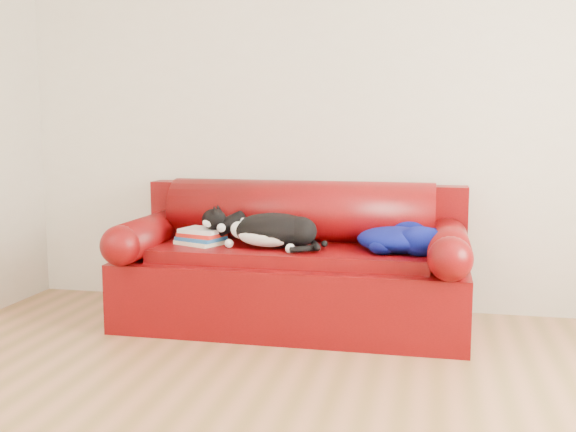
{
  "coord_description": "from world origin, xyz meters",
  "views": [
    {
      "loc": [
        0.58,
        -2.49,
        1.24
      ],
      "look_at": [
        -0.25,
        1.35,
        0.7
      ],
      "focal_mm": 42.0,
      "sensor_mm": 36.0,
      "label": 1
    }
  ],
  "objects_px": {
    "book_stack": "(201,236)",
    "blanket": "(399,238)",
    "cat": "(273,231)",
    "sofa_base": "(293,287)"
  },
  "relations": [
    {
      "from": "book_stack",
      "to": "blanket",
      "type": "xyz_separation_m",
      "value": [
        1.21,
        0.03,
        0.03
      ]
    },
    {
      "from": "book_stack",
      "to": "cat",
      "type": "relative_size",
      "value": 0.46
    },
    {
      "from": "cat",
      "to": "blanket",
      "type": "height_order",
      "value": "cat"
    },
    {
      "from": "blanket",
      "to": "cat",
      "type": "bearing_deg",
      "value": -175.52
    },
    {
      "from": "sofa_base",
      "to": "blanket",
      "type": "xyz_separation_m",
      "value": [
        0.65,
        -0.05,
        0.34
      ]
    },
    {
      "from": "cat",
      "to": "blanket",
      "type": "distance_m",
      "value": 0.75
    },
    {
      "from": "cat",
      "to": "blanket",
      "type": "xyz_separation_m",
      "value": [
        0.75,
        0.06,
        -0.03
      ]
    },
    {
      "from": "sofa_base",
      "to": "book_stack",
      "type": "distance_m",
      "value": 0.65
    },
    {
      "from": "sofa_base",
      "to": "cat",
      "type": "distance_m",
      "value": 0.39
    },
    {
      "from": "book_stack",
      "to": "blanket",
      "type": "relative_size",
      "value": 0.58
    }
  ]
}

